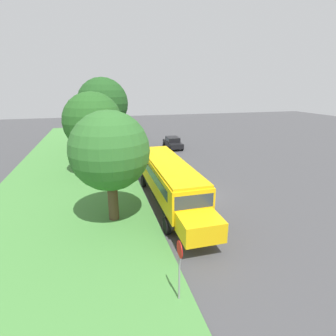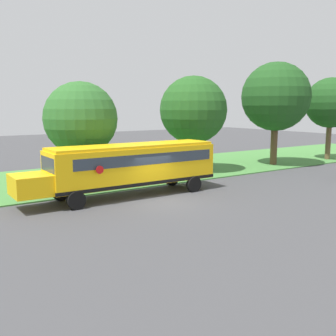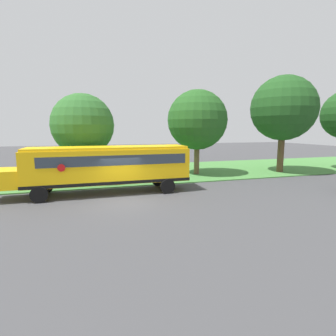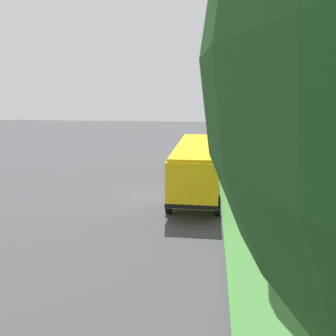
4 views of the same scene
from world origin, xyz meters
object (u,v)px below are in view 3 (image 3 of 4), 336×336
object	(u,v)px
oak_tree_beside_bus	(82,124)
oak_tree_roadside_mid	(197,120)
school_bus	(105,165)
oak_tree_far_end	(283,108)

from	to	relation	value
oak_tree_beside_bus	oak_tree_roadside_mid	world-z (taller)	oak_tree_roadside_mid
school_bus	oak_tree_beside_bus	world-z (taller)	oak_tree_beside_bus
school_bus	oak_tree_roadside_mid	xyz separation A→B (m)	(-5.10, 8.78, 3.25)
school_bus	oak_tree_far_end	xyz separation A→B (m)	(-3.74, 17.19, 4.40)
school_bus	oak_tree_far_end	size ratio (longest dim) A/B	1.32
oak_tree_roadside_mid	oak_tree_far_end	xyz separation A→B (m)	(1.36, 8.41, 1.15)
oak_tree_roadside_mid	oak_tree_far_end	distance (m)	8.60
oak_tree_beside_bus	oak_tree_far_end	bearing A→B (deg)	88.99
oak_tree_roadside_mid	oak_tree_beside_bus	bearing A→B (deg)	-84.25
school_bus	oak_tree_far_end	bearing A→B (deg)	102.27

